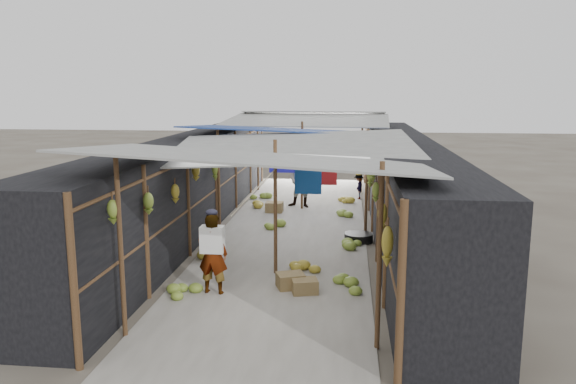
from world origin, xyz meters
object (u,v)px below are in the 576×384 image
at_px(crate_near, 291,281).
at_px(shopper_blue, 301,179).
at_px(black_basin, 359,238).
at_px(vendor_seated, 359,187).
at_px(vendor_elderly, 213,254).

height_order(crate_near, shopper_blue, shopper_blue).
xyz_separation_m(crate_near, black_basin, (1.26, 3.30, -0.04)).
height_order(crate_near, vendor_seated, vendor_seated).
height_order(shopper_blue, vendor_seated, shopper_blue).
xyz_separation_m(vendor_elderly, vendor_seated, (2.64, 8.86, -0.31)).
bearing_deg(shopper_blue, vendor_elderly, -82.73).
relative_size(vendor_elderly, vendor_seated, 1.74).
height_order(vendor_elderly, vendor_seated, vendor_elderly).
bearing_deg(crate_near, black_basin, 48.39).
bearing_deg(vendor_elderly, crate_near, -157.00).
relative_size(crate_near, vendor_elderly, 0.33).
xyz_separation_m(crate_near, shopper_blue, (-0.41, 7.02, 0.72)).
height_order(crate_near, vendor_elderly, vendor_elderly).
distance_m(crate_near, vendor_seated, 8.57).
bearing_deg(black_basin, vendor_elderly, -124.81).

